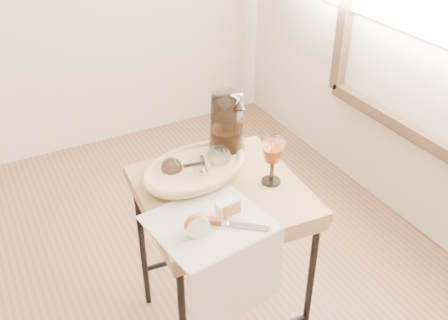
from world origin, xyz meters
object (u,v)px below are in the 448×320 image
tea_towel (209,222)px  bread_basket (195,171)px  side_table (221,262)px  wine_goblet (272,161)px  apple_half (196,224)px  pitcher (227,127)px  goblet_lying_a (185,166)px  table_knife (228,223)px  goblet_lying_b (211,163)px

tea_towel → bread_basket: 0.24m
side_table → wine_goblet: 0.44m
side_table → apple_half: (-0.17, -0.17, 0.37)m
tea_towel → pitcher: 0.39m
side_table → pitcher: 0.49m
pitcher → wine_goblet: 0.22m
tea_towel → wine_goblet: bearing=10.4°
goblet_lying_a → apple_half: 0.29m
bread_basket → pitcher: size_ratio=1.19×
pitcher → table_knife: (-0.18, -0.34, -0.11)m
tea_towel → goblet_lying_a: 0.25m
bread_basket → wine_goblet: (0.21, -0.14, 0.06)m
goblet_lying_b → pitcher: (0.10, 0.09, 0.07)m
bread_basket → tea_towel: bearing=-120.5°
side_table → apple_half: 0.44m
side_table → tea_towel: bearing=-129.7°
wine_goblet → table_knife: 0.28m
bread_basket → side_table: bearing=-77.3°
bread_basket → table_knife: size_ratio=1.53×
wine_goblet → apple_half: (-0.33, -0.12, -0.04)m
tea_towel → bread_basket: (0.07, 0.23, 0.02)m
tea_towel → goblet_lying_a: size_ratio=2.83×
side_table → table_knife: table_knife is taller
bread_basket → pitcher: (0.15, 0.07, 0.10)m
tea_towel → pitcher: size_ratio=1.16×
goblet_lying_a → table_knife: size_ratio=0.52×
apple_half → goblet_lying_a: bearing=79.5°
goblet_lying_b → apple_half: goblet_lying_b is taller
pitcher → tea_towel: bearing=-103.3°
pitcher → side_table: bearing=-100.5°
bread_basket → goblet_lying_a: 0.04m
bread_basket → table_knife: (-0.03, -0.27, -0.01)m
goblet_lying_b → wine_goblet: wine_goblet is taller
table_knife → side_table: bearing=106.6°
bread_basket → pitcher: pitcher is taller
side_table → goblet_lying_b: bearing=87.8°
goblet_lying_b → apple_half: size_ratio=1.84×
side_table → goblet_lying_a: (-0.08, 0.11, 0.38)m
goblet_lying_a → apple_half: bearing=83.5°
tea_towel → bread_basket: bread_basket is taller
apple_half → side_table: bearing=52.8°
bread_basket → table_knife: bread_basket is taller
apple_half → table_knife: (0.10, -0.01, -0.03)m
goblet_lying_a → pitcher: (0.18, 0.05, 0.07)m
side_table → bread_basket: 0.37m
tea_towel → table_knife: table_knife is taller
side_table → bread_basket: size_ratio=1.94×
bread_basket → apple_half: apple_half is taller
apple_half → table_knife: 0.10m
pitcher → wine_goblet: size_ratio=1.75×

